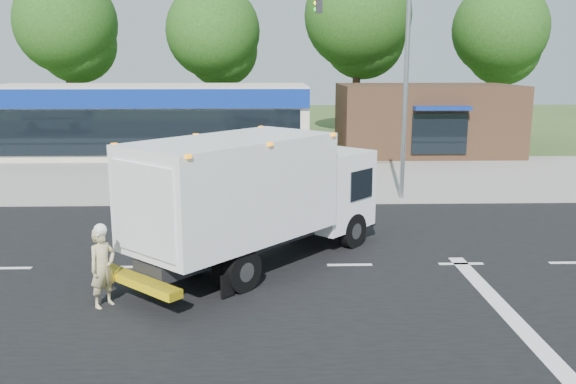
% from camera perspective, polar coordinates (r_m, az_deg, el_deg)
% --- Properties ---
extents(ground, '(120.00, 120.00, 0.00)m').
position_cam_1_polar(ground, '(16.46, 5.79, -6.85)').
color(ground, '#385123').
rests_on(ground, ground).
extents(road_asphalt, '(60.00, 14.00, 0.02)m').
position_cam_1_polar(road_asphalt, '(16.45, 5.79, -6.84)').
color(road_asphalt, black).
rests_on(road_asphalt, ground).
extents(sidewalk, '(60.00, 2.40, 0.12)m').
position_cam_1_polar(sidewalk, '(24.29, 3.32, -0.41)').
color(sidewalk, gray).
rests_on(sidewalk, ground).
extents(parking_apron, '(60.00, 9.00, 0.02)m').
position_cam_1_polar(parking_apron, '(29.97, 2.36, 1.91)').
color(parking_apron, gray).
rests_on(parking_apron, ground).
extents(lane_markings, '(55.20, 7.00, 0.01)m').
position_cam_1_polar(lane_markings, '(15.44, 11.47, -8.28)').
color(lane_markings, silver).
rests_on(lane_markings, road_asphalt).
extents(ems_box_truck, '(7.13, 7.47, 3.50)m').
position_cam_1_polar(ems_box_truck, '(15.89, -3.02, 0.07)').
color(ems_box_truck, black).
rests_on(ems_box_truck, ground).
extents(emergency_worker, '(0.74, 0.78, 1.90)m').
position_cam_1_polar(emergency_worker, '(14.07, -16.96, -6.66)').
color(emergency_worker, tan).
rests_on(emergency_worker, ground).
extents(retail_strip_mall, '(18.00, 6.20, 4.00)m').
position_cam_1_polar(retail_strip_mall, '(36.17, -12.76, 6.60)').
color(retail_strip_mall, beige).
rests_on(retail_strip_mall, ground).
extents(brown_storefront, '(10.00, 6.70, 4.00)m').
position_cam_1_polar(brown_storefront, '(36.70, 12.77, 6.65)').
color(brown_storefront, '#382316').
rests_on(brown_storefront, ground).
extents(traffic_signal_pole, '(3.51, 0.25, 8.00)m').
position_cam_1_polar(traffic_signal_pole, '(23.45, 9.44, 10.98)').
color(traffic_signal_pole, gray).
rests_on(traffic_signal_pole, ground).
extents(background_trees, '(36.77, 7.39, 12.10)m').
position_cam_1_polar(background_trees, '(43.65, -0.04, 14.86)').
color(background_trees, '#332114').
rests_on(background_trees, ground).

